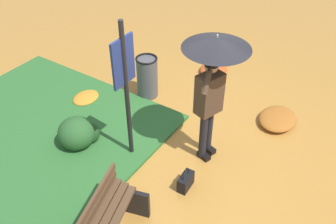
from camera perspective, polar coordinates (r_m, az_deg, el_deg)
The scene contains 10 objects.
ground_plane at distance 6.02m, azimuth 4.18°, elevation -5.90°, with size 18.00×18.00×0.00m, color #B27A33.
grass_verge at distance 6.48m, azimuth -23.90°, elevation -5.74°, with size 4.80×4.00×0.05m.
person_with_umbrella at distance 5.08m, azimuth 7.09°, elevation 6.74°, with size 0.96×0.96×2.04m.
info_sign_post at distance 5.08m, azimuth -6.77°, elevation 5.32°, with size 0.44×0.07×2.30m.
handbag at distance 5.38m, azimuth 2.78°, elevation -10.78°, with size 0.31×0.16×0.37m.
trash_bin at distance 6.98m, azimuth -3.29°, elevation 5.52°, with size 0.42×0.42×0.83m.
shrub_cluster at distance 6.10m, azimuth -13.79°, elevation -3.23°, with size 0.66×0.60×0.54m.
leaf_pile_near_person at distance 7.20m, azimuth -12.74°, elevation 2.21°, with size 0.55×0.44×0.12m.
leaf_pile_by_bench at distance 6.76m, azimuth 16.80°, elevation -1.00°, with size 0.79×0.63×0.17m.
leaf_pile_far_path at distance 7.94m, azimuth 7.13°, elevation 6.72°, with size 0.68×0.54×0.15m.
Camera 1 is at (-3.85, -2.00, 4.18)m, focal length 38.90 mm.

